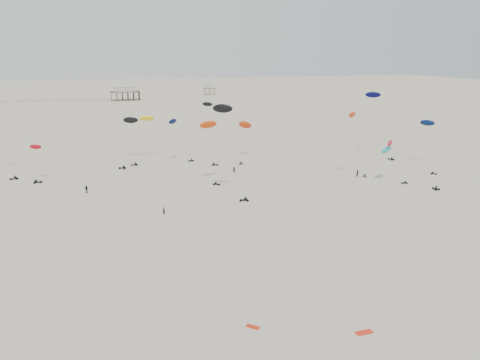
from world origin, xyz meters
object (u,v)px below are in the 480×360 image
object	(u,v)px
pavilion_small	(210,90)
rig_2	(428,131)
rig_6	(227,127)
pavilion_main	(125,94)
spectator_0	(164,214)

from	to	relation	value
pavilion_small	rig_2	size ratio (longest dim) A/B	0.49
rig_6	rig_2	bearing A→B (deg)	-80.33
pavilion_small	rig_6	bearing A→B (deg)	-102.00
rig_2	rig_6	size ratio (longest dim) A/B	0.83
rig_2	pavilion_main	bearing A→B (deg)	-111.10
pavilion_main	spectator_0	bearing A→B (deg)	-91.38
pavilion_small	rig_2	bearing A→B (deg)	-88.43
rig_6	spectator_0	bearing A→B (deg)	123.03
spectator_0	rig_6	bearing A→B (deg)	-99.92
pavilion_small	rig_6	distance (m)	284.66
rig_2	spectator_0	world-z (taller)	rig_2
pavilion_small	spectator_0	bearing A→B (deg)	-104.75
rig_2	spectator_0	bearing A→B (deg)	-23.53
pavilion_small	spectator_0	size ratio (longest dim) A/B	4.80
rig_2	spectator_0	distance (m)	87.45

